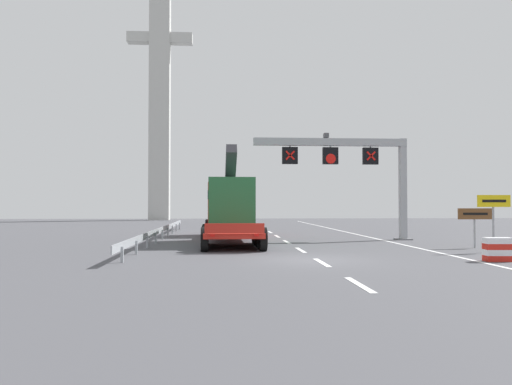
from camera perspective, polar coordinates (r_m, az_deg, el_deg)
ground at (r=19.44m, az=6.34°, el=-7.76°), size 112.00×112.00×0.00m
lane_markings at (r=33.34m, az=2.46°, el=-5.10°), size 0.20×42.69×0.01m
edge_line_right at (r=32.55m, az=13.39°, el=-5.15°), size 0.20×63.00×0.01m
overhead_lane_gantry at (r=30.57m, az=11.03°, el=3.78°), size 9.64×0.90×6.49m
heavy_haul_truck_red at (r=30.02m, az=-3.19°, el=-1.72°), size 3.26×14.11×5.30m
exit_sign_yellow at (r=24.66m, az=25.85°, el=-1.68°), size 1.54×0.15×2.59m
tourist_info_sign_brown at (r=26.71m, az=24.05°, el=-2.65°), size 1.75×0.15×1.97m
crash_barrier_striped at (r=20.90m, az=26.24°, el=-5.94°), size 1.03×0.57×0.90m
guardrail_left at (r=30.91m, az=-10.90°, el=-4.34°), size 0.13×27.24×0.76m
bridge_pylon_distant at (r=71.83m, az=-11.08°, el=13.71°), size 9.00×2.00×40.89m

